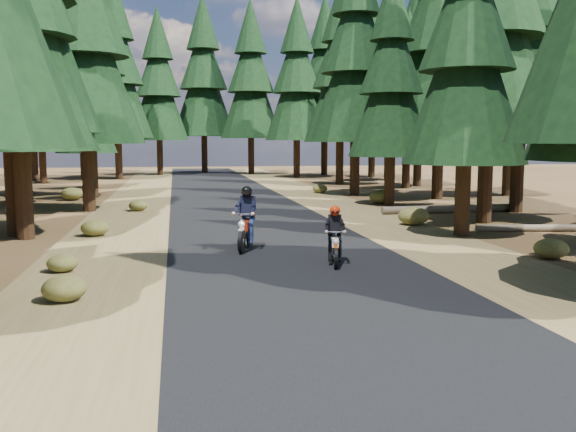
# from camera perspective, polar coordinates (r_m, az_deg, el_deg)

# --- Properties ---
(ground) EXTENTS (120.00, 120.00, 0.00)m
(ground) POSITION_cam_1_polar(r_m,az_deg,el_deg) (14.73, 1.02, -4.93)
(ground) COLOR #483219
(ground) RESTS_ON ground
(road) EXTENTS (6.00, 100.00, 0.01)m
(road) POSITION_cam_1_polar(r_m,az_deg,el_deg) (19.58, -1.79, -2.00)
(road) COLOR black
(road) RESTS_ON ground
(shoulder_l) EXTENTS (3.20, 100.00, 0.01)m
(shoulder_l) POSITION_cam_1_polar(r_m,az_deg,el_deg) (19.47, -15.32, -2.30)
(shoulder_l) COLOR brown
(shoulder_l) RESTS_ON ground
(shoulder_r) EXTENTS (3.20, 100.00, 0.01)m
(shoulder_r) POSITION_cam_1_polar(r_m,az_deg,el_deg) (20.74, 10.90, -1.64)
(shoulder_r) COLOR brown
(shoulder_r) RESTS_ON ground
(pine_forest) EXTENTS (34.59, 55.08, 16.32)m
(pine_forest) POSITION_cam_1_polar(r_m,az_deg,el_deg) (35.65, -5.70, 14.62)
(pine_forest) COLOR black
(pine_forest) RESTS_ON ground
(log_near) EXTENTS (6.02, 0.60, 0.32)m
(log_near) POSITION_cam_1_polar(r_m,az_deg,el_deg) (27.36, 14.25, 0.61)
(log_near) COLOR #4C4233
(log_near) RESTS_ON ground
(log_far) EXTENTS (4.48, 0.91, 0.24)m
(log_far) POSITION_cam_1_polar(r_m,az_deg,el_deg) (22.63, 21.79, -1.01)
(log_far) COLOR #4C4233
(log_far) RESTS_ON ground
(understory_shrubs) EXTENTS (15.79, 29.78, 0.67)m
(understory_shrubs) POSITION_cam_1_polar(r_m,az_deg,el_deg) (23.28, 0.02, 0.09)
(understory_shrubs) COLOR #474C1E
(understory_shrubs) RESTS_ON ground
(rider_lead) EXTENTS (0.79, 1.65, 1.41)m
(rider_lead) POSITION_cam_1_polar(r_m,az_deg,el_deg) (15.41, 4.19, -2.62)
(rider_lead) COLOR silver
(rider_lead) RESTS_ON road
(rider_follow) EXTENTS (1.12, 2.03, 1.73)m
(rider_follow) POSITION_cam_1_polar(r_m,az_deg,el_deg) (17.50, -3.77, -1.15)
(rider_follow) COLOR maroon
(rider_follow) RESTS_ON road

